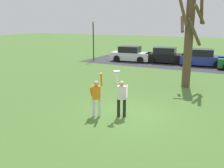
# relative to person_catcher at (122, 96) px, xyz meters

# --- Properties ---
(ground_plane) EXTENTS (120.00, 120.00, 0.00)m
(ground_plane) POSITION_rel_person_catcher_xyz_m (0.11, 0.41, -0.98)
(ground_plane) COLOR #4C7533
(person_catcher) EXTENTS (0.58, 0.51, 2.08)m
(person_catcher) POSITION_rel_person_catcher_xyz_m (0.00, 0.00, 0.00)
(person_catcher) COLOR black
(person_catcher) RESTS_ON ground_plane
(person_defender) EXTENTS (0.64, 0.59, 2.04)m
(person_defender) POSITION_rel_person_catcher_xyz_m (-1.01, -0.49, -0.00)
(person_defender) COLOR silver
(person_defender) RESTS_ON ground_plane
(frisbee_disc) EXTENTS (0.29, 0.29, 0.02)m
(frisbee_disc) POSITION_rel_person_catcher_xyz_m (-0.20, -0.10, 1.11)
(frisbee_disc) COLOR white
(frisbee_disc) RESTS_ON person_catcher
(parked_car_white) EXTENTS (4.26, 2.35, 1.59)m
(parked_car_white) POSITION_rel_person_catcher_xyz_m (-6.12, 15.19, -0.25)
(parked_car_white) COLOR white
(parked_car_white) RESTS_ON ground_plane
(parked_car_black) EXTENTS (4.26, 2.35, 1.59)m
(parked_car_black) POSITION_rel_person_catcher_xyz_m (-2.49, 15.75, -0.25)
(parked_car_black) COLOR black
(parked_car_black) RESTS_ON ground_plane
(parked_car_blue) EXTENTS (4.26, 2.35, 1.59)m
(parked_car_blue) POSITION_rel_person_catcher_xyz_m (1.12, 15.75, -0.25)
(parked_car_blue) COLOR #233893
(parked_car_blue) RESTS_ON ground_plane
(parking_strip) EXTENTS (24.04, 6.40, 0.01)m
(parking_strip) POSITION_rel_person_catcher_xyz_m (1.13, 15.53, -0.98)
(parking_strip) COLOR #38383D
(parking_strip) RESTS_ON ground_plane
(bare_tree_tall) EXTENTS (1.76, 1.65, 5.96)m
(bare_tree_tall) POSITION_rel_person_catcher_xyz_m (1.44, 6.81, 2.04)
(bare_tree_tall) COLOR brown
(bare_tree_tall) RESTS_ON ground_plane
(lamppost_by_lot) EXTENTS (0.28, 0.28, 4.26)m
(lamppost_by_lot) POSITION_rel_person_catcher_xyz_m (-9.71, 13.53, 1.60)
(lamppost_by_lot) COLOR #2D2D33
(lamppost_by_lot) RESTS_ON ground_plane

